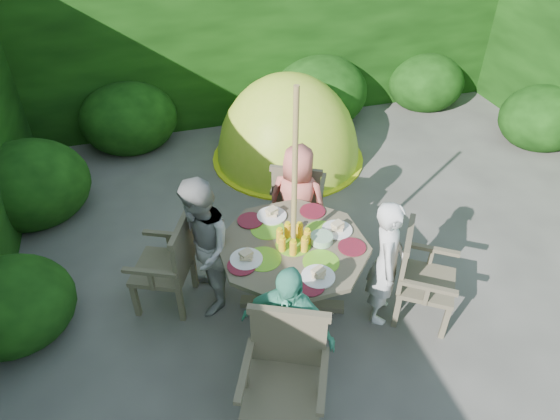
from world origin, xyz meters
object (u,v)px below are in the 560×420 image
object	(u,v)px
patio_table	(294,255)
garden_chair_back	(297,197)
garden_chair_front	(285,375)
child_back	(297,203)
garden_chair_right	(419,275)
child_right	(386,263)
child_front	(287,331)
child_left	(201,248)
dome_tent	(288,158)
parasol_pole	(294,214)
garden_chair_left	(170,263)

from	to	relation	value
patio_table	garden_chair_back	xyz separation A→B (m)	(0.37, 1.04, -0.18)
garden_chair_front	child_back	bearing A→B (deg)	94.23
garden_chair_right	child_right	distance (m)	0.34
child_front	patio_table	bearing A→B (deg)	107.57
child_left	dome_tent	world-z (taller)	child_left
dome_tent	child_left	bearing A→B (deg)	-114.55
garden_chair_right	garden_chair_front	distance (m)	1.56
parasol_pole	garden_chair_front	world-z (taller)	parasol_pole
garden_chair_front	child_left	distance (m)	1.37
child_back	garden_chair_left	bearing A→B (deg)	50.44
child_right	parasol_pole	bearing A→B (deg)	96.93
child_back	child_right	bearing A→B (deg)	149.22
garden_chair_left	garden_chair_front	world-z (taller)	garden_chair_front
parasol_pole	child_front	size ratio (longest dim) A/B	1.75
garden_chair_left	child_right	distance (m)	1.90
patio_table	dome_tent	xyz separation A→B (m)	(0.74, 2.55, -0.65)
garden_chair_left	child_back	world-z (taller)	child_back
garden_chair_back	dome_tent	world-z (taller)	dome_tent
parasol_pole	child_left	size ratio (longest dim) A/B	1.62
garden_chair_left	dome_tent	world-z (taller)	dome_tent
child_back	dome_tent	distance (m)	1.96
child_left	child_back	size ratio (longest dim) A/B	1.08
dome_tent	child_back	bearing A→B (deg)	-95.63
child_left	child_right	bearing A→B (deg)	70.99
garden_chair_front	child_left	bearing A→B (deg)	130.43
garden_chair_back	child_right	xyz separation A→B (m)	(0.37, -1.31, 0.15)
garden_chair_right	dome_tent	world-z (taller)	dome_tent
parasol_pole	child_right	xyz separation A→B (m)	(0.75, -0.28, -0.48)
child_front	garden_chair_front	bearing A→B (deg)	-70.92
garden_chair_back	garden_chair_front	bearing A→B (deg)	96.51
patio_table	child_front	world-z (taller)	child_front
child_right	child_left	world-z (taller)	child_left
parasol_pole	garden_chair_left	size ratio (longest dim) A/B	2.42
garden_chair_right	child_front	size ratio (longest dim) A/B	0.71
child_right	dome_tent	world-z (taller)	child_right
patio_table	parasol_pole	xyz separation A→B (m)	(-0.00, 0.00, 0.45)
garden_chair_back	child_back	bearing A→B (deg)	97.73
garden_chair_right	child_back	xyz separation A→B (m)	(-0.76, 1.12, 0.15)
garden_chair_right	garden_chair_back	bearing A→B (deg)	59.07
parasol_pole	child_front	xyz separation A→B (m)	(-0.28, -0.75, -0.47)
garden_chair_back	garden_chair_left	bearing A→B (deg)	51.53
child_left	child_front	xyz separation A→B (m)	(0.47, -1.03, -0.05)
patio_table	child_right	xyz separation A→B (m)	(0.74, -0.28, -0.03)
child_right	garden_chair_back	bearing A→B (deg)	43.21
parasol_pole	garden_chair_left	distance (m)	1.26
parasol_pole	child_front	world-z (taller)	parasol_pole
child_front	garden_chair_back	bearing A→B (deg)	108.15
garden_chair_front	child_back	size ratio (longest dim) A/B	0.78
parasol_pole	garden_chair_left	world-z (taller)	parasol_pole
child_right	garden_chair_right	bearing A→B (deg)	-79.62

